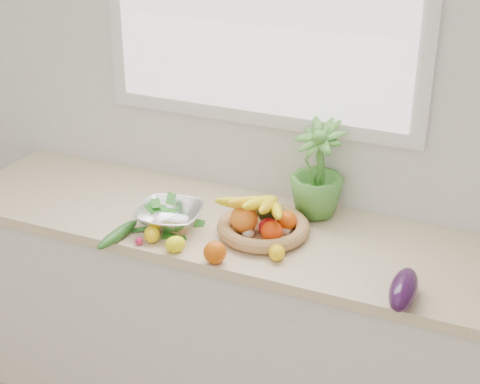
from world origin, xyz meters
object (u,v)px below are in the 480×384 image
at_px(cucumber, 118,234).
at_px(fruit_basket, 262,222).
at_px(potted_herb, 317,168).
at_px(colander_with_spinach, 170,212).
at_px(eggplant, 404,289).
at_px(apple, 269,228).

height_order(cucumber, fruit_basket, fruit_basket).
relative_size(potted_herb, colander_with_spinach, 1.31).
xyz_separation_m(cucumber, fruit_basket, (0.47, 0.25, 0.03)).
bearing_deg(fruit_basket, colander_with_spinach, -164.61).
relative_size(fruit_basket, colander_with_spinach, 1.44).
bearing_deg(fruit_basket, potted_herb, 58.90).
relative_size(eggplant, fruit_basket, 0.55).
xyz_separation_m(eggplant, cucumber, (-1.04, -0.03, -0.02)).
bearing_deg(eggplant, cucumber, -178.52).
distance_m(potted_herb, colander_with_spinach, 0.58).
height_order(cucumber, potted_herb, potted_herb).
relative_size(eggplant, potted_herb, 0.61).
xyz_separation_m(apple, colander_with_spinach, (-0.37, -0.08, 0.03)).
xyz_separation_m(eggplant, fruit_basket, (-0.57, 0.22, 0.01)).
relative_size(cucumber, colander_with_spinach, 0.82).
xyz_separation_m(potted_herb, fruit_basket, (-0.13, -0.22, -0.15)).
distance_m(apple, eggplant, 0.58).
height_order(potted_herb, fruit_basket, potted_herb).
distance_m(eggplant, colander_with_spinach, 0.92).
height_order(eggplant, fruit_basket, fruit_basket).
distance_m(eggplant, cucumber, 1.04).
relative_size(apple, colander_with_spinach, 0.27).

